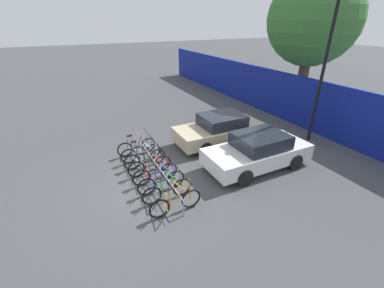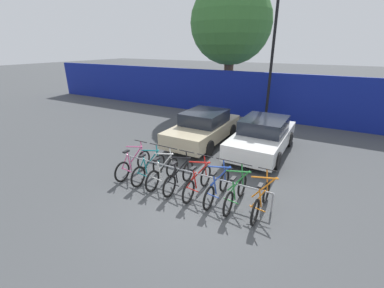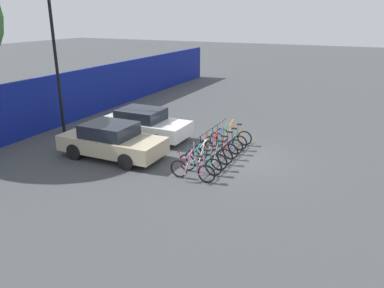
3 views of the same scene
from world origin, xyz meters
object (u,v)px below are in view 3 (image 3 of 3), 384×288
at_px(bicycle_green, 228,140).
at_px(car_white, 143,124).
at_px(bicycle_red, 218,148).
at_px(bicycle_black, 212,153).
at_px(bicycle_white, 206,159).
at_px(bicycle_teal, 200,163).
at_px(bicycle_blue, 223,144).
at_px(bicycle_orange, 233,136).
at_px(lamp_post, 55,56).
at_px(bicycle_pink, 192,170).
at_px(car_beige, 112,141).
at_px(bike_rack, 212,147).

distance_m(bicycle_green, car_white, 4.02).
bearing_deg(bicycle_red, bicycle_black, -178.02).
bearing_deg(bicycle_white, bicycle_teal, 176.22).
height_order(bicycle_blue, bicycle_orange, same).
bearing_deg(bicycle_white, lamp_post, 78.14).
xyz_separation_m(bicycle_pink, car_beige, (0.64, 3.85, 0.31)).
bearing_deg(car_white, bicycle_white, -116.63).
bearing_deg(bicycle_black, bicycle_green, 0.70).
relative_size(bicycle_red, car_white, 0.40).
distance_m(bicycle_white, car_white, 4.48).
relative_size(car_beige, car_white, 1.00).
relative_size(bicycle_green, lamp_post, 0.26).
distance_m(bicycle_red, car_beige, 4.25).
height_order(bicycle_pink, bicycle_white, same).
bearing_deg(car_white, bicycle_pink, -128.60).
distance_m(bicycle_green, lamp_post, 8.70).
relative_size(bicycle_teal, bicycle_orange, 1.00).
bearing_deg(bicycle_teal, bicycle_white, -0.81).
bearing_deg(car_beige, bicycle_pink, -99.45).
bearing_deg(bike_rack, bicycle_orange, -4.00).
height_order(bike_rack, bicycle_teal, bicycle_teal).
relative_size(bicycle_blue, car_white, 0.40).
bearing_deg(car_beige, bicycle_black, -73.40).
bearing_deg(car_white, bike_rack, -105.42).
distance_m(bicycle_pink, bicycle_white, 1.19).
xyz_separation_m(bike_rack, car_white, (1.06, 3.84, 0.19)).
xyz_separation_m(bicycle_black, lamp_post, (0.53, 7.97, 3.26)).
height_order(bicycle_teal, lamp_post, lamp_post).
bearing_deg(bike_rack, bicycle_black, -156.23).
xyz_separation_m(bicycle_green, car_white, (-0.38, 3.99, 0.31)).
height_order(bike_rack, bicycle_white, bicycle_white).
bearing_deg(bicycle_orange, bicycle_pink, -176.43).
bearing_deg(bicycle_white, bicycle_green, -3.78).
distance_m(bicycle_red, lamp_post, 8.61).
bearing_deg(car_white, bicycle_red, -100.97).
distance_m(bike_rack, bicycle_blue, 0.92).
xyz_separation_m(bicycle_blue, bicycle_green, (0.54, 0.00, 0.00)).
distance_m(bike_rack, lamp_post, 8.43).
bearing_deg(bike_rack, bicycle_white, -171.02).
relative_size(bicycle_blue, bicycle_orange, 1.00).
distance_m(bicycle_teal, bicycle_black, 1.14).
xyz_separation_m(bike_rack, bicycle_pink, (-2.13, -0.15, -0.12)).
height_order(bicycle_black, car_white, car_white).
bearing_deg(bicycle_green, bicycle_red, -177.81).
distance_m(bicycle_white, bicycle_red, 1.23).
height_order(bicycle_black, bicycle_orange, same).
height_order(bike_rack, bicycle_pink, bicycle_pink).
bearing_deg(bicycle_blue, bicycle_orange, 2.01).
height_order(bicycle_pink, car_beige, car_beige).
bearing_deg(bicycle_blue, lamp_post, 97.10).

